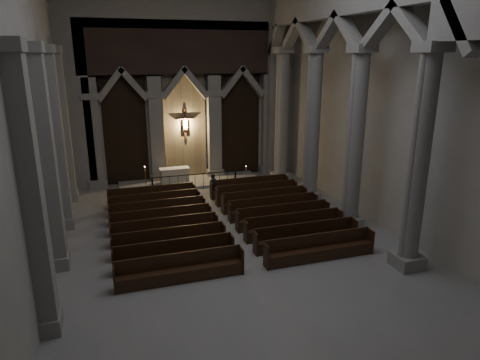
{
  "coord_description": "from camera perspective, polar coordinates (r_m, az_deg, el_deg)",
  "views": [
    {
      "loc": [
        -4.82,
        -14.29,
        7.62
      ],
      "look_at": [
        0.75,
        3.0,
        2.27
      ],
      "focal_mm": 32.0,
      "sensor_mm": 36.0,
      "label": 1
    }
  ],
  "objects": [
    {
      "name": "candle_stand_right",
      "position": [
        25.63,
        0.8,
        -0.08
      ],
      "size": [
        0.21,
        0.21,
        1.24
      ],
      "color": "#B18236",
      "rests_on": "ground"
    },
    {
      "name": "worshipper",
      "position": [
        23.49,
        -3.53,
        -0.81
      ],
      "size": [
        0.55,
        0.43,
        1.35
      ],
      "primitive_type": "imported",
      "rotation": [
        0.0,
        0.0,
        0.23
      ],
      "color": "black",
      "rests_on": "ground"
    },
    {
      "name": "left_pilasters",
      "position": [
        18.27,
        -23.56,
        3.33
      ],
      "size": [
        0.6,
        13.0,
        8.03
      ],
      "color": "gray",
      "rests_on": "ground"
    },
    {
      "name": "right_arcade",
      "position": [
        18.72,
        16.28,
        16.43
      ],
      "size": [
        1.0,
        24.0,
        12.0
      ],
      "color": "gray",
      "rests_on": "ground"
    },
    {
      "name": "candle_stand_left",
      "position": [
        25.22,
        -12.44,
        -0.6
      ],
      "size": [
        0.25,
        0.25,
        1.49
      ],
      "color": "#B18236",
      "rests_on": "ground"
    },
    {
      "name": "altar",
      "position": [
        26.11,
        -8.7,
        0.65
      ],
      "size": [
        1.78,
        0.71,
        0.9
      ],
      "color": "beige",
      "rests_on": "sanctuary_step"
    },
    {
      "name": "pews",
      "position": [
        19.54,
        -2.27,
        -5.51
      ],
      "size": [
        9.9,
        8.74,
        1.0
      ],
      "color": "black",
      "rests_on": "ground"
    },
    {
      "name": "sanctuary_wall",
      "position": [
        26.29,
        -7.51,
        14.1
      ],
      "size": [
        14.0,
        0.77,
        12.0
      ],
      "color": "gray",
      "rests_on": "ground"
    },
    {
      "name": "sanctuary_step",
      "position": [
        26.45,
        -6.61,
        -0.26
      ],
      "size": [
        8.5,
        2.6,
        0.15
      ],
      "primitive_type": "cube",
      "color": "gray",
      "rests_on": "ground"
    },
    {
      "name": "altar_rail",
      "position": [
        24.99,
        -6.02,
        0.14
      ],
      "size": [
        5.01,
        0.09,
        0.98
      ],
      "color": "black",
      "rests_on": "ground"
    },
    {
      "name": "room",
      "position": [
        15.08,
        0.82,
        16.35
      ],
      "size": [
        24.0,
        24.1,
        12.0
      ],
      "color": "gray",
      "rests_on": "ground"
    }
  ]
}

